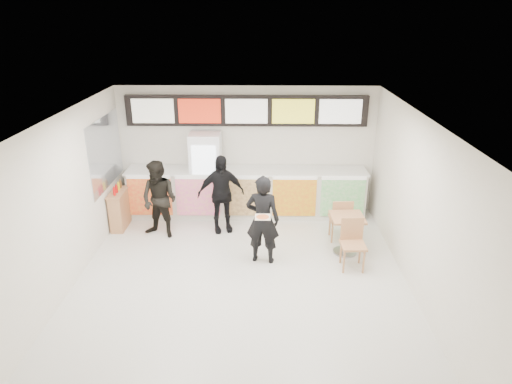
{
  "coord_description": "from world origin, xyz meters",
  "views": [
    {
      "loc": [
        0.38,
        -6.87,
        4.59
      ],
      "look_at": [
        0.25,
        1.2,
        1.35
      ],
      "focal_mm": 32.0,
      "sensor_mm": 36.0,
      "label": 1
    }
  ],
  "objects_px": {
    "customer_left": "(159,200)",
    "condiment_ledge": "(120,209)",
    "drinks_fridge": "(206,175)",
    "customer_main": "(263,220)",
    "customer_mid": "(221,194)",
    "cafe_table": "(347,228)",
    "service_counter": "(247,193)"
  },
  "relations": [
    {
      "from": "cafe_table",
      "to": "customer_mid",
      "type": "bearing_deg",
      "value": 156.68
    },
    {
      "from": "service_counter",
      "to": "customer_left",
      "type": "xyz_separation_m",
      "value": [
        -1.81,
        -1.11,
        0.27
      ]
    },
    {
      "from": "service_counter",
      "to": "drinks_fridge",
      "type": "height_order",
      "value": "drinks_fridge"
    },
    {
      "from": "condiment_ledge",
      "to": "service_counter",
      "type": "bearing_deg",
      "value": 13.95
    },
    {
      "from": "service_counter",
      "to": "condiment_ledge",
      "type": "xyz_separation_m",
      "value": [
        -2.82,
        -0.7,
        -0.13
      ]
    },
    {
      "from": "drinks_fridge",
      "to": "customer_left",
      "type": "relative_size",
      "value": 1.18
    },
    {
      "from": "service_counter",
      "to": "customer_left",
      "type": "relative_size",
      "value": 3.29
    },
    {
      "from": "customer_main",
      "to": "customer_mid",
      "type": "height_order",
      "value": "customer_main"
    },
    {
      "from": "service_counter",
      "to": "customer_mid",
      "type": "relative_size",
      "value": 3.19
    },
    {
      "from": "customer_mid",
      "to": "condiment_ledge",
      "type": "height_order",
      "value": "customer_mid"
    },
    {
      "from": "drinks_fridge",
      "to": "cafe_table",
      "type": "bearing_deg",
      "value": -31.26
    },
    {
      "from": "service_counter",
      "to": "customer_mid",
      "type": "height_order",
      "value": "customer_mid"
    },
    {
      "from": "drinks_fridge",
      "to": "customer_main",
      "type": "height_order",
      "value": "drinks_fridge"
    },
    {
      "from": "customer_mid",
      "to": "condiment_ledge",
      "type": "distance_m",
      "value": 2.34
    },
    {
      "from": "customer_left",
      "to": "customer_mid",
      "type": "xyz_separation_m",
      "value": [
        1.28,
        0.29,
        0.03
      ]
    },
    {
      "from": "service_counter",
      "to": "condiment_ledge",
      "type": "bearing_deg",
      "value": -166.05
    },
    {
      "from": "condiment_ledge",
      "to": "customer_left",
      "type": "bearing_deg",
      "value": -22.24
    },
    {
      "from": "customer_mid",
      "to": "condiment_ledge",
      "type": "relative_size",
      "value": 1.7
    },
    {
      "from": "customer_left",
      "to": "customer_mid",
      "type": "height_order",
      "value": "customer_mid"
    },
    {
      "from": "drinks_fridge",
      "to": "customer_main",
      "type": "xyz_separation_m",
      "value": [
        1.32,
        -2.16,
        -0.12
      ]
    },
    {
      "from": "customer_main",
      "to": "customer_left",
      "type": "height_order",
      "value": "customer_main"
    },
    {
      "from": "cafe_table",
      "to": "condiment_ledge",
      "type": "bearing_deg",
      "value": 164.68
    },
    {
      "from": "service_counter",
      "to": "condiment_ledge",
      "type": "relative_size",
      "value": 5.43
    },
    {
      "from": "customer_left",
      "to": "condiment_ledge",
      "type": "height_order",
      "value": "customer_left"
    },
    {
      "from": "customer_left",
      "to": "customer_mid",
      "type": "bearing_deg",
      "value": 33.4
    },
    {
      "from": "customer_main",
      "to": "customer_mid",
      "type": "distance_m",
      "value": 1.6
    },
    {
      "from": "customer_main",
      "to": "service_counter",
      "type": "bearing_deg",
      "value": -70.24
    },
    {
      "from": "customer_main",
      "to": "condiment_ledge",
      "type": "bearing_deg",
      "value": -14.56
    },
    {
      "from": "customer_left",
      "to": "cafe_table",
      "type": "xyz_separation_m",
      "value": [
        3.86,
        -0.68,
        -0.29
      ]
    },
    {
      "from": "drinks_fridge",
      "to": "customer_main",
      "type": "relative_size",
      "value": 1.13
    },
    {
      "from": "customer_main",
      "to": "cafe_table",
      "type": "xyz_separation_m",
      "value": [
        1.67,
        0.34,
        -0.32
      ]
    },
    {
      "from": "customer_mid",
      "to": "condiment_ledge",
      "type": "xyz_separation_m",
      "value": [
        -2.29,
        0.12,
        -0.43
      ]
    }
  ]
}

